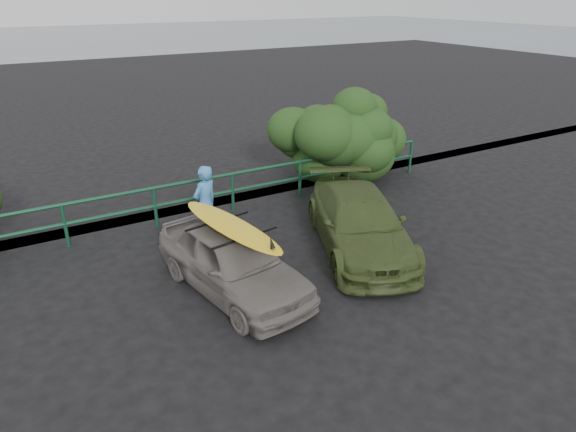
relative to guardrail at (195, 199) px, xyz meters
name	(u,v)px	position (x,y,z in m)	size (l,w,h in m)	color
ground	(303,321)	(0.00, -5.00, -0.52)	(80.00, 80.00, 0.00)	black
ocean	(15,42)	(0.00, 55.00, -0.52)	(200.00, 200.00, 0.00)	slate
guardrail	(195,199)	(0.00, 0.00, 0.00)	(14.00, 0.08, 1.04)	#13432A
shrub_right	(350,137)	(5.00, 0.50, 0.78)	(3.20, 2.40, 2.60)	#224117
sedan	(233,261)	(-0.59, -3.48, 0.11)	(1.48, 3.69, 1.26)	#69635E
olive_vehicle	(360,222)	(2.50, -3.28, 0.10)	(1.75, 4.30, 1.25)	#394920
man	(205,205)	(-0.23, -1.28, 0.37)	(0.65, 0.43, 1.79)	#3F83BE
roof_rack	(231,229)	(-0.59, -3.48, 0.76)	(1.36, 0.95, 0.05)	black
surfboard	(231,226)	(-0.59, -3.48, 0.82)	(0.61, 2.93, 0.09)	gold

